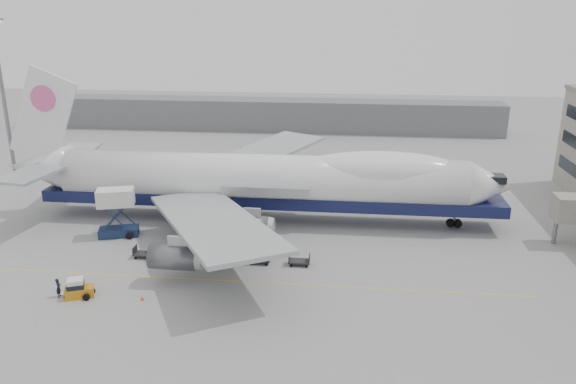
# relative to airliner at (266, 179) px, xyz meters

# --- Properties ---
(ground) EXTENTS (260.00, 260.00, 0.00)m
(ground) POSITION_rel_airliner_xyz_m (-0.64, -12.00, -5.62)
(ground) COLOR gray
(ground) RESTS_ON ground
(apron_line) EXTENTS (60.00, 0.15, 0.01)m
(apron_line) POSITION_rel_airliner_xyz_m (-0.64, -18.00, -5.62)
(apron_line) COLOR gold
(apron_line) RESTS_ON ground
(hangar) EXTENTS (110.00, 8.00, 7.00)m
(hangar) POSITION_rel_airliner_xyz_m (-10.64, 58.00, -2.12)
(hangar) COLOR slate
(hangar) RESTS_ON ground
(floodlight_mast) EXTENTS (2.40, 2.40, 25.43)m
(floodlight_mast) POSITION_rel_airliner_xyz_m (-42.64, 12.00, 8.64)
(floodlight_mast) COLOR slate
(floodlight_mast) RESTS_ON ground
(airliner) EXTENTS (67.00, 55.30, 19.98)m
(airliner) POSITION_rel_airliner_xyz_m (0.00, 0.00, 0.00)
(airliner) COLOR white
(airliner) RESTS_ON ground
(catering_truck) EXTENTS (5.17, 4.15, 6.04)m
(catering_truck) POSITION_rel_airliner_xyz_m (-17.38, -7.48, -2.19)
(catering_truck) COLOR #172647
(catering_truck) RESTS_ON ground
(baggage_tug) EXTENTS (2.98, 2.31, 1.94)m
(baggage_tug) POSITION_rel_airliner_xyz_m (-15.15, -22.91, -4.76)
(baggage_tug) COLOR #C57A12
(baggage_tug) RESTS_ON ground
(ground_worker) EXTENTS (0.60, 0.79, 1.94)m
(ground_worker) POSITION_rel_airliner_xyz_m (-17.04, -23.07, -4.65)
(ground_worker) COLOR black
(ground_worker) RESTS_ON ground
(traffic_cone) EXTENTS (0.34, 0.34, 0.51)m
(traffic_cone) POSITION_rel_airliner_xyz_m (-8.76, -22.84, -5.38)
(traffic_cone) COLOR #DE500B
(traffic_cone) RESTS_ON ground
(dolly_0) EXTENTS (2.30, 1.35, 1.30)m
(dolly_0) POSITION_rel_airliner_xyz_m (-11.98, -13.37, -5.09)
(dolly_0) COLOR #2D2D30
(dolly_0) RESTS_ON ground
(dolly_1) EXTENTS (2.30, 1.35, 1.30)m
(dolly_1) POSITION_rel_airliner_xyz_m (-7.58, -13.37, -5.09)
(dolly_1) COLOR #2D2D30
(dolly_1) RESTS_ON ground
(dolly_2) EXTENTS (2.30, 1.35, 1.30)m
(dolly_2) POSITION_rel_airliner_xyz_m (-3.19, -13.37, -5.09)
(dolly_2) COLOR #2D2D30
(dolly_2) RESTS_ON ground
(dolly_3) EXTENTS (2.30, 1.35, 1.30)m
(dolly_3) POSITION_rel_airliner_xyz_m (1.21, -13.37, -5.09)
(dolly_3) COLOR #2D2D30
(dolly_3) RESTS_ON ground
(dolly_4) EXTENTS (2.30, 1.35, 1.30)m
(dolly_4) POSITION_rel_airliner_xyz_m (5.60, -13.37, -5.09)
(dolly_4) COLOR #2D2D30
(dolly_4) RESTS_ON ground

